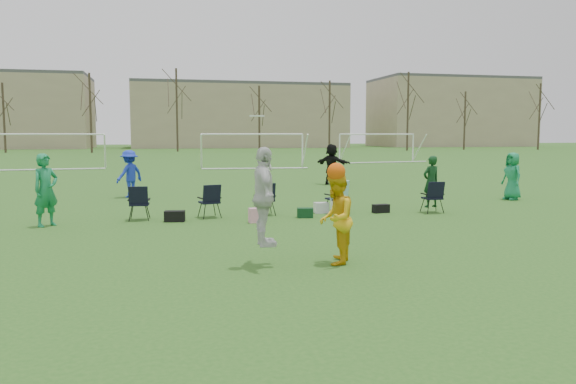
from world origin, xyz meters
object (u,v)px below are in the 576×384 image
object	(u,v)px
goal_left	(50,141)
goal_right	(377,140)
fielder_green_far	(512,176)
fielder_blue	(130,174)
center_contest	(302,207)
goal_mid	(253,141)
fielder_green_near	(46,190)
fielder_black	(332,164)

from	to	relation	value
goal_left	goal_right	distance (m)	26.31
fielder_green_far	fielder_blue	bearing A→B (deg)	-113.27
center_contest	goal_left	distance (m)	33.64
center_contest	goal_mid	world-z (taller)	center_contest
goal_mid	fielder_green_near	bearing A→B (deg)	-107.26
goal_left	goal_mid	bearing A→B (deg)	-13.13
fielder_blue	center_contest	bearing A→B (deg)	63.30
goal_left	fielder_green_far	bearing A→B (deg)	-55.01
fielder_blue	fielder_black	size ratio (longest dim) A/B	0.92
goal_mid	fielder_black	bearing A→B (deg)	-80.34
fielder_green_near	goal_left	bearing A→B (deg)	55.58
center_contest	goal_right	bearing A→B (deg)	66.01
fielder_blue	goal_left	distance (m)	20.85
fielder_green_near	goal_right	distance (m)	37.26
fielder_green_near	fielder_blue	xyz separation A→B (m)	(1.79, 6.57, -0.05)
center_contest	goal_left	bearing A→B (deg)	107.15
fielder_black	goal_left	size ratio (longest dim) A/B	0.26
fielder_blue	goal_left	xyz separation A→B (m)	(-6.29, 19.85, 1.03)
fielder_blue	goal_right	world-z (taller)	goal_right
fielder_green_near	goal_right	size ratio (longest dim) A/B	0.26
fielder_green_near	goal_right	world-z (taller)	goal_right
goal_right	fielder_black	bearing A→B (deg)	-125.36
fielder_green_near	goal_left	size ratio (longest dim) A/B	0.26
goal_left	center_contest	bearing A→B (deg)	-77.85
fielder_green_near	goal_left	world-z (taller)	goal_left
center_contest	goal_right	distance (m)	39.56
center_contest	goal_left	xyz separation A→B (m)	(-9.92, 32.14, 0.86)
fielder_green_far	goal_right	distance (m)	28.52
fielder_black	center_contest	bearing A→B (deg)	119.18
fielder_green_far	fielder_black	world-z (taller)	fielder_black
fielder_green_near	goal_right	xyz separation A→B (m)	(21.50, 30.42, 0.97)
goal_right	center_contest	bearing A→B (deg)	-121.99
fielder_black	goal_left	world-z (taller)	goal_left
fielder_green_near	fielder_blue	world-z (taller)	fielder_green_near
fielder_green_near	center_contest	distance (m)	7.88
fielder_green_near	goal_left	xyz separation A→B (m)	(-4.50, 26.42, 0.97)
goal_right	fielder_green_far	bearing A→B (deg)	-110.12
fielder_blue	fielder_green_far	bearing A→B (deg)	120.57
goal_right	fielder_blue	bearing A→B (deg)	-137.57
fielder_black	fielder_green_near	bearing A→B (deg)	90.95
goal_left	goal_right	xyz separation A→B (m)	(26.00, 4.00, 0.00)
center_contest	goal_left	world-z (taller)	center_contest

